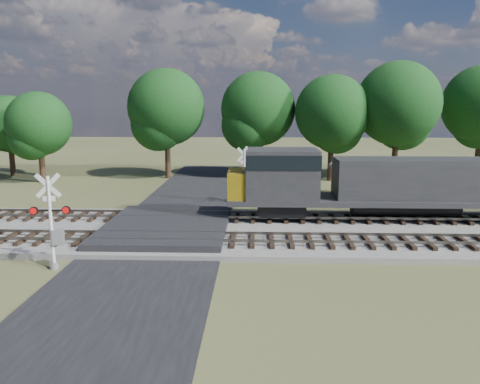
{
  "coord_description": "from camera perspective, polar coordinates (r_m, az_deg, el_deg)",
  "views": [
    {
      "loc": [
        5.19,
        -25.59,
        7.39
      ],
      "look_at": [
        4.21,
        2.0,
        2.19
      ],
      "focal_mm": 35.0,
      "sensor_mm": 36.0,
      "label": 1
    }
  ],
  "objects": [
    {
      "name": "treeline",
      "position": [
        46.76,
        8.05,
        9.78
      ],
      "size": [
        81.11,
        11.65,
        11.42
      ],
      "color": "black",
      "rests_on": "ground"
    },
    {
      "name": "crossing_panel",
      "position": [
        27.52,
        -8.93,
        -4.35
      ],
      "size": [
        7.0,
        9.0,
        0.62
      ],
      "primitive_type": "cube",
      "color": "#262628",
      "rests_on": "ground"
    },
    {
      "name": "equipment_shed",
      "position": [
        37.82,
        14.3,
        1.36
      ],
      "size": [
        5.27,
        5.27,
        2.94
      ],
      "rotation": [
        0.0,
        0.0,
        -0.26
      ],
      "color": "#4B3020",
      "rests_on": "ground"
    },
    {
      "name": "ground",
      "position": [
        27.13,
        -9.11,
        -5.27
      ],
      "size": [
        160.0,
        160.0,
        0.0
      ],
      "primitive_type": "plane",
      "color": "#3E4524",
      "rests_on": "ground"
    },
    {
      "name": "track_near",
      "position": [
        24.68,
        -2.87,
        -5.76
      ],
      "size": [
        140.0,
        2.6,
        0.33
      ],
      "color": "black",
      "rests_on": "ballast_bed"
    },
    {
      "name": "ballast_bed",
      "position": [
        27.5,
        12.08,
        -4.84
      ],
      "size": [
        140.0,
        10.0,
        0.3
      ],
      "primitive_type": "cube",
      "color": "gray",
      "rests_on": "ground"
    },
    {
      "name": "crossing_signal_far",
      "position": [
        34.68,
        0.37,
        1.38
      ],
      "size": [
        1.72,
        0.44,
        4.3
      ],
      "rotation": [
        0.0,
        0.0,
        3.32
      ],
      "color": "silver",
      "rests_on": "ground"
    },
    {
      "name": "crossing_signal_near",
      "position": [
        22.64,
        -21.77,
        -4.31
      ],
      "size": [
        1.78,
        0.42,
        4.42
      ],
      "rotation": [
        0.0,
        0.0,
        0.14
      ],
      "color": "silver",
      "rests_on": "ground"
    },
    {
      "name": "road",
      "position": [
        27.12,
        -9.11,
        -5.19
      ],
      "size": [
        7.0,
        60.0,
        0.08
      ],
      "primitive_type": "cube",
      "color": "black",
      "rests_on": "ground"
    },
    {
      "name": "track_far",
      "position": [
        29.5,
        -2.04,
        -3.01
      ],
      "size": [
        140.0,
        2.6,
        0.33
      ],
      "color": "black",
      "rests_on": "ballast_bed"
    }
  ]
}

